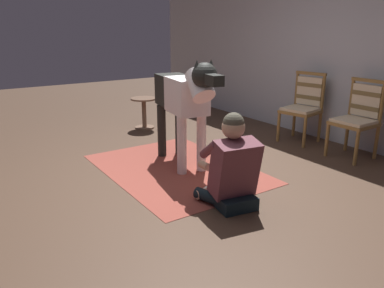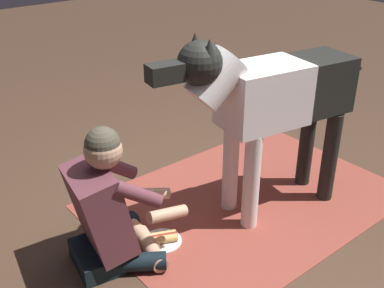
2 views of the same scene
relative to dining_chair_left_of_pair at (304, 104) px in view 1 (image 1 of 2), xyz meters
name	(u,v)px [view 1 (image 1 of 2)]	position (x,y,z in m)	size (l,w,h in m)	color
ground_plane	(183,177)	(0.23, -2.20, -0.54)	(15.54, 15.54, 0.00)	#493324
back_wall	(341,49)	(0.23, 0.38, 0.76)	(8.98, 0.10, 2.60)	#AFB3BA
area_rug	(176,169)	(-0.02, -2.14, -0.54)	(2.10, 1.51, 0.01)	brown
dining_chair_left_of_pair	(304,104)	(0.00, 0.00, 0.00)	(0.54, 0.54, 0.98)	olive
dining_chair_right_of_pair	(359,115)	(0.86, 0.00, 0.00)	(0.46, 0.47, 0.98)	olive
person_sitting_on_floor	(232,168)	(1.06, -2.20, -0.18)	(0.71, 0.57, 0.88)	black
large_dog	(184,98)	(-0.04, -2.00, 0.28)	(1.58, 0.49, 1.29)	white
hot_dog_on_plate	(215,189)	(0.73, -2.14, -0.52)	(0.25, 0.25, 0.06)	silver
round_side_table	(144,110)	(-1.90, -1.59, -0.24)	(0.41, 0.41, 0.50)	brown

